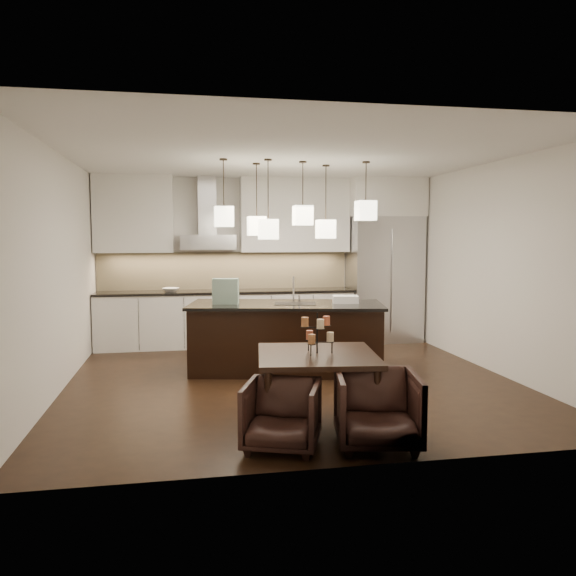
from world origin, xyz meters
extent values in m
cube|color=black|center=(0.00, 0.00, -0.01)|extent=(5.50, 5.50, 0.02)
cube|color=white|center=(0.00, 0.00, 2.81)|extent=(5.50, 5.50, 0.02)
cube|color=silver|center=(0.00, 2.76, 1.40)|extent=(5.50, 0.02, 2.80)
cube|color=silver|center=(0.00, -2.76, 1.40)|extent=(5.50, 0.02, 2.80)
cube|color=silver|center=(-2.76, 0.00, 1.40)|extent=(0.02, 5.50, 2.80)
cube|color=silver|center=(2.76, 0.00, 1.40)|extent=(0.02, 5.50, 2.80)
cube|color=#B7B7BA|center=(2.10, 2.38, 1.07)|extent=(1.20, 0.72, 2.15)
cube|color=silver|center=(2.10, 2.38, 2.47)|extent=(1.26, 0.72, 0.65)
cube|color=silver|center=(-0.62, 2.43, 0.44)|extent=(4.21, 0.62, 0.88)
cube|color=black|center=(-0.62, 2.43, 0.90)|extent=(4.21, 0.66, 0.04)
cube|color=tan|center=(-0.62, 2.73, 1.24)|extent=(4.21, 0.02, 0.63)
cube|color=silver|center=(-2.10, 2.57, 2.17)|extent=(1.25, 0.35, 1.25)
cube|color=silver|center=(0.55, 2.57, 2.17)|extent=(1.85, 0.35, 1.25)
cube|color=#B7B7BA|center=(-0.93, 2.48, 1.72)|extent=(0.90, 0.52, 0.24)
cube|color=#B7B7BA|center=(-0.93, 2.59, 2.32)|extent=(0.30, 0.28, 0.96)
imported|color=silver|center=(-1.53, 2.38, 0.95)|extent=(0.32, 0.32, 0.06)
cube|color=black|center=(0.03, 0.49, 0.44)|extent=(2.64, 1.48, 0.88)
cube|color=black|center=(0.03, 0.49, 0.90)|extent=(2.73, 1.57, 0.04)
cube|color=#164631|center=(-0.77, 0.58, 1.09)|extent=(0.37, 0.24, 0.34)
cube|color=silver|center=(0.82, 0.39, 0.97)|extent=(0.38, 0.30, 0.10)
cylinder|color=beige|center=(0.07, -1.66, 0.84)|extent=(0.08, 0.08, 0.09)
cylinder|color=#C25939|center=(-0.10, -1.53, 0.84)|extent=(0.08, 0.08, 0.09)
cylinder|color=#A8683A|center=(-0.13, -1.74, 0.84)|extent=(0.08, 0.08, 0.09)
cylinder|color=#C25939|center=(0.06, -1.58, 0.99)|extent=(0.08, 0.08, 0.09)
cylinder|color=#A8683A|center=(-0.17, -1.61, 0.99)|extent=(0.08, 0.08, 0.09)
cylinder|color=beige|center=(-0.05, -1.76, 0.99)|extent=(0.08, 0.08, 0.09)
imported|color=black|center=(-0.51, -2.27, 0.29)|extent=(0.80, 0.81, 0.58)
imported|color=black|center=(0.31, -2.37, 0.33)|extent=(0.82, 0.84, 0.65)
cube|color=#FCF4CD|center=(-0.80, 0.44, 2.07)|extent=(0.24, 0.24, 0.26)
cube|color=#FCF4CD|center=(-0.33, 0.79, 1.95)|extent=(0.24, 0.24, 0.26)
cube|color=#FCF4CD|center=(0.25, 0.50, 2.09)|extent=(0.24, 0.24, 0.26)
cube|color=#FCF4CD|center=(0.65, 0.81, 1.91)|extent=(0.24, 0.24, 0.26)
cube|color=#FCF4CD|center=(1.08, 0.37, 2.15)|extent=(0.24, 0.24, 0.26)
cube|color=#FCF4CD|center=(-0.23, 0.37, 1.90)|extent=(0.24, 0.24, 0.26)
camera|label=1|loc=(-1.30, -6.86, 1.80)|focal=35.00mm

